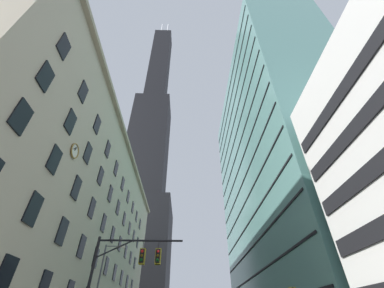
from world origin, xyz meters
TOP-DOWN VIEW (x-y plane):
  - station_building at (-18.31, 23.33)m, footprint 15.30×58.68m
  - dark_skyscraper at (-19.55, 83.29)m, footprint 26.83×26.83m
  - glass_office_midrise at (18.04, 29.02)m, footprint 14.19×45.52m
  - traffic_signal_mast at (-4.06, 4.97)m, footprint 6.33×0.63m
  - street_lamppost at (-8.96, 15.64)m, footprint 2.34×0.32m

SIDE VIEW (x-z plane):
  - traffic_signal_mast at x=-4.06m, z-range 1.48..8.20m
  - street_lamppost at x=-8.96m, z-range 0.91..9.82m
  - station_building at x=-18.31m, z-range -0.02..28.19m
  - glass_office_midrise at x=18.04m, z-range 0.00..55.76m
  - dark_skyscraper at x=-19.55m, z-range -40.18..160.81m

